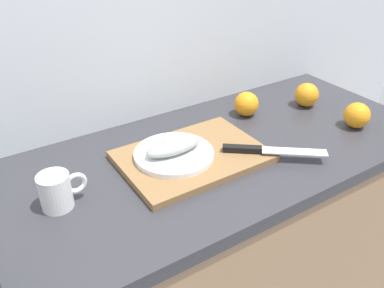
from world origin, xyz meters
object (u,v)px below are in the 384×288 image
chef_knife (261,150)px  orange_0 (357,115)px  coffee_mug_0 (57,191)px  cutting_board (192,156)px  fish_fillet (174,146)px  white_plate (174,154)px

chef_knife → orange_0: 0.38m
coffee_mug_0 → orange_0: bearing=-7.3°
cutting_board → fish_fillet: (-0.05, 0.01, 0.04)m
fish_fillet → orange_0: 0.61m
cutting_board → chef_knife: size_ratio=1.63×
fish_fillet → chef_knife: fish_fillet is taller
cutting_board → orange_0: orange_0 is taller
fish_fillet → cutting_board: bearing=-14.2°
cutting_board → white_plate: size_ratio=1.81×
white_plate → fish_fillet: fish_fillet is taller
fish_fillet → chef_knife: (0.22, -0.12, -0.02)m
chef_knife → orange_0: bearing=35.1°
fish_fillet → orange_0: (0.60, -0.14, -0.01)m
cutting_board → white_plate: bearing=165.8°
fish_fillet → chef_knife: size_ratio=0.68×
fish_fillet → orange_0: orange_0 is taller
orange_0 → cutting_board: bearing=167.4°
cutting_board → chef_knife: bearing=-31.9°
cutting_board → fish_fillet: 0.07m
chef_knife → orange_0: size_ratio=2.98×
coffee_mug_0 → orange_0: coffee_mug_0 is taller
white_plate → coffee_mug_0: 0.33m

